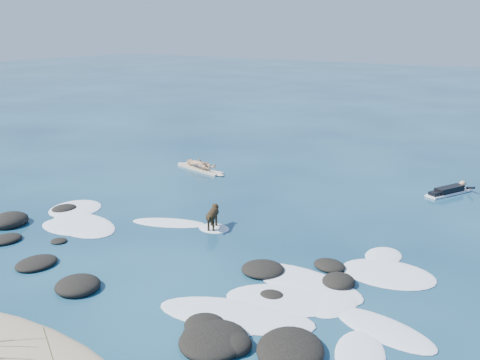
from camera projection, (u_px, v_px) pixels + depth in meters
The scene contains 6 objects.
ground at pixel (208, 243), 17.10m from camera, with size 160.00×160.00×0.00m, color #0A2642.
reef_rocks at pixel (161, 287), 14.04m from camera, with size 14.49×6.30×0.53m.
breaking_foam at pixel (226, 267), 15.36m from camera, with size 15.10×7.18×0.12m.
standing_surfer_rig at pixel (200, 155), 25.33m from camera, with size 3.27×1.21×1.88m.
paddling_surfer_rig at pixel (450, 190), 21.94m from camera, with size 1.67×2.42×0.44m.
dog at pixel (213, 214), 18.10m from camera, with size 0.63×1.21×0.81m.
Camera 1 is at (9.28, -12.87, 6.77)m, focal length 40.00 mm.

